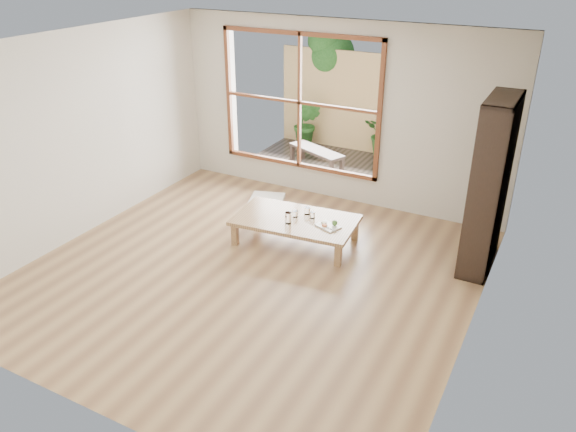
% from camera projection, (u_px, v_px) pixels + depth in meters
% --- Properties ---
extents(ground, '(5.00, 5.00, 0.00)m').
position_uv_depth(ground, '(252.00, 272.00, 6.65)').
color(ground, tan).
rests_on(ground, ground).
extents(low_table, '(1.62, 1.01, 0.34)m').
position_uv_depth(low_table, '(296.00, 221.00, 7.18)').
color(low_table, '#A88351').
rests_on(low_table, ground).
extents(floor_cushion, '(0.61, 0.61, 0.07)m').
position_uv_depth(floor_cushion, '(267.00, 200.00, 8.39)').
color(floor_cushion, beige).
rests_on(floor_cushion, ground).
extents(bookshelf, '(0.33, 0.92, 2.05)m').
position_uv_depth(bookshelf, '(489.00, 186.00, 6.36)').
color(bookshelf, black).
rests_on(bookshelf, ground).
extents(glass_tall, '(0.08, 0.08, 0.15)m').
position_uv_depth(glass_tall, '(288.00, 218.00, 7.01)').
color(glass_tall, silver).
rests_on(glass_tall, low_table).
extents(glass_mid, '(0.06, 0.06, 0.09)m').
position_uv_depth(glass_mid, '(313.00, 215.00, 7.15)').
color(glass_mid, silver).
rests_on(glass_mid, low_table).
extents(glass_short, '(0.08, 0.08, 0.10)m').
position_uv_depth(glass_short, '(307.00, 211.00, 7.25)').
color(glass_short, silver).
rests_on(glass_short, low_table).
extents(glass_small, '(0.07, 0.07, 0.08)m').
position_uv_depth(glass_small, '(295.00, 214.00, 7.19)').
color(glass_small, silver).
rests_on(glass_small, low_table).
extents(food_tray, '(0.33, 0.29, 0.09)m').
position_uv_depth(food_tray, '(329.00, 225.00, 6.94)').
color(food_tray, white).
rests_on(food_tray, low_table).
extents(deck, '(2.80, 2.00, 0.05)m').
position_uv_depth(deck, '(329.00, 167.00, 9.72)').
color(deck, '#3D322C').
rests_on(deck, ground).
extents(garden_bench, '(1.12, 0.73, 0.34)m').
position_uv_depth(garden_bench, '(316.00, 153.00, 9.46)').
color(garden_bench, black).
rests_on(garden_bench, deck).
extents(bamboo_fence, '(2.80, 0.06, 1.80)m').
position_uv_depth(bamboo_fence, '(353.00, 102.00, 10.12)').
color(bamboo_fence, tan).
rests_on(bamboo_fence, ground).
extents(shrub_right, '(0.90, 0.81, 0.90)m').
position_uv_depth(shrub_right, '(389.00, 134.00, 9.86)').
color(shrub_right, '#2B5F23').
rests_on(shrub_right, deck).
extents(shrub_left, '(0.53, 0.44, 0.90)m').
position_uv_depth(shrub_left, '(307.00, 124.00, 10.38)').
color(shrub_left, '#2B5F23').
rests_on(shrub_left, deck).
extents(garden_tree, '(1.04, 0.85, 2.22)m').
position_uv_depth(garden_tree, '(327.00, 55.00, 10.32)').
color(garden_tree, '#4C3D2D').
rests_on(garden_tree, ground).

